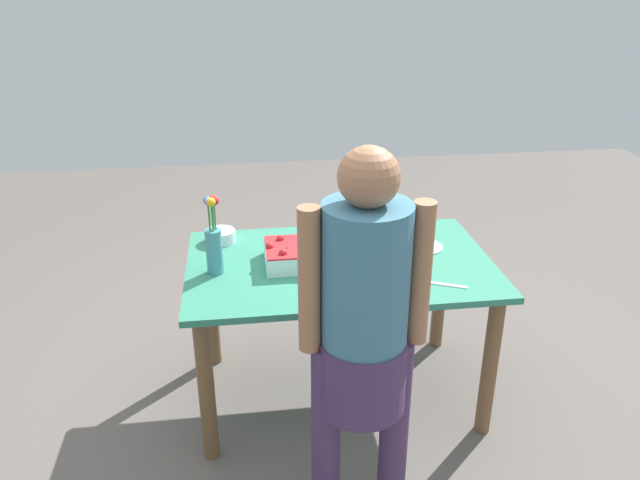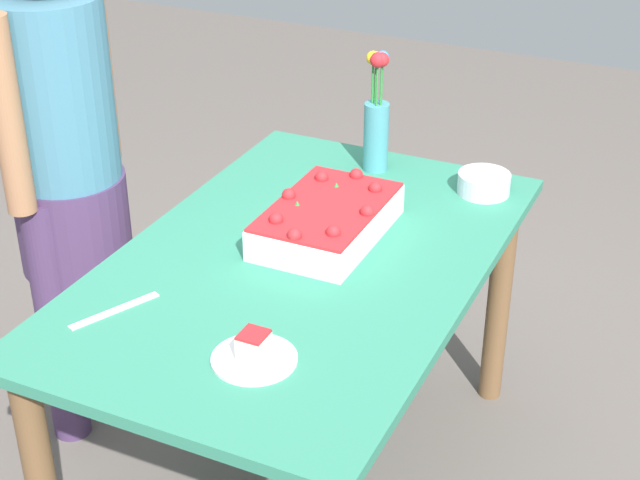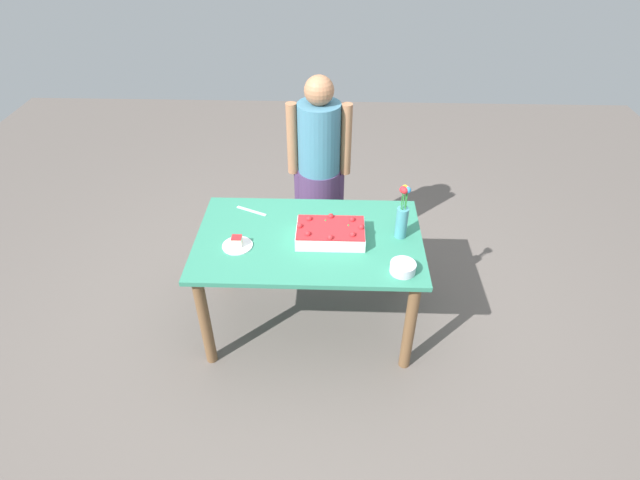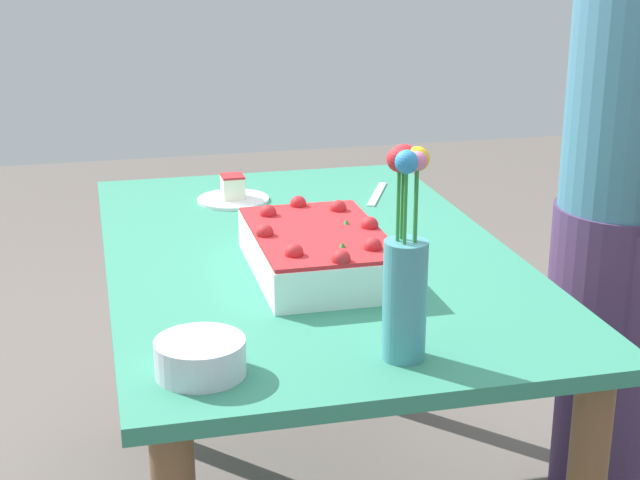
% 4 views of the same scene
% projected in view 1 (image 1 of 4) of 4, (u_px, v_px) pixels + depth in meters
% --- Properties ---
extents(ground_plane, '(8.00, 8.00, 0.00)m').
position_uv_depth(ground_plane, '(338.00, 392.00, 3.16)').
color(ground_plane, '#635A54').
extents(dining_table, '(1.39, 0.87, 0.74)m').
position_uv_depth(dining_table, '(339.00, 284.00, 2.91)').
color(dining_table, '#328164').
rests_on(dining_table, ground_plane).
extents(sheet_cake, '(0.42, 0.26, 0.11)m').
position_uv_depth(sheet_cake, '(311.00, 253.00, 2.83)').
color(sheet_cake, white).
rests_on(sheet_cake, dining_table).
extents(serving_plate_with_slice, '(0.18, 0.18, 0.07)m').
position_uv_depth(serving_plate_with_slice, '(424.00, 244.00, 2.99)').
color(serving_plate_with_slice, white).
rests_on(serving_plate_with_slice, dining_table).
extents(cake_knife, '(0.21, 0.11, 0.00)m').
position_uv_depth(cake_knife, '(441.00, 284.00, 2.66)').
color(cake_knife, silver).
rests_on(cake_knife, dining_table).
extents(flower_vase, '(0.07, 0.07, 0.36)m').
position_uv_depth(flower_vase, '(214.00, 241.00, 2.70)').
color(flower_vase, teal).
rests_on(flower_vase, dining_table).
extents(fruit_bowl, '(0.15, 0.15, 0.06)m').
position_uv_depth(fruit_bowl, '(220.00, 236.00, 3.05)').
color(fruit_bowl, silver).
rests_on(fruit_bowl, dining_table).
extents(person_standing, '(0.45, 0.31, 1.49)m').
position_uv_depth(person_standing, '(364.00, 326.00, 2.14)').
color(person_standing, '#463057').
rests_on(person_standing, ground_plane).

